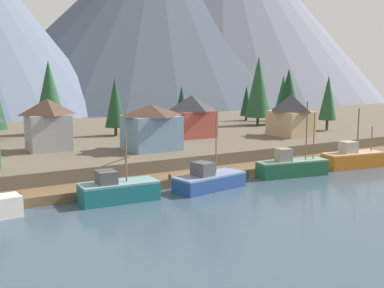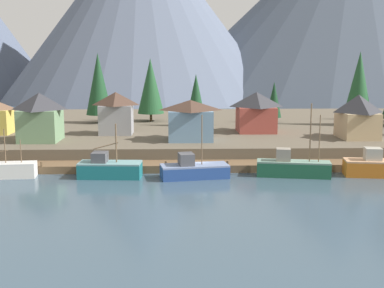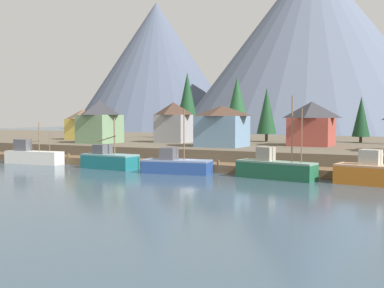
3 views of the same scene
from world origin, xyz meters
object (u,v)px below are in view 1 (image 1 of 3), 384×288
Objects in this scene: conifer_near_right at (288,93)px; house_blue at (151,127)px; conifer_mid_right at (115,102)px; fishing_boat_orange at (352,159)px; conifer_near_left at (283,95)px; conifer_back_right at (328,98)px; conifer_far_right at (49,93)px; conifer_mid_left at (246,101)px; house_red at (192,116)px; house_grey at (48,124)px; conifer_centre at (258,87)px; fishing_boat_blue at (209,180)px; fishing_boat_green at (292,167)px; fishing_boat_teal at (118,190)px; conifer_far_left at (182,104)px; house_tan at (291,115)px.

house_blue is at bearing -158.40° from conifer_near_right.
conifer_mid_right is (-36.82, 1.06, -0.83)m from conifer_near_right.
fishing_boat_orange is 40.51m from conifer_near_left.
conifer_far_right reaches higher than conifer_back_right.
house_red is at bearing -144.85° from conifer_mid_left.
conifer_mid_left is at bearing 81.34° from fishing_boat_orange.
house_grey is at bearing -175.88° from house_red.
conifer_centre reaches higher than conifer_near_right.
conifer_centre is (-6.72, 1.31, 1.32)m from conifer_near_right.
fishing_boat_green reaches higher than fishing_boat_blue.
house_grey is at bearing 158.28° from fishing_boat_orange.
fishing_boat_green is at bearing -69.77° from conifer_mid_right.
conifer_mid_right is 37.61m from conifer_back_right.
conifer_near_right is 10.69m from conifer_mid_left.
conifer_far_left is at bearing 55.26° from fishing_boat_teal.
fishing_boat_blue is 39.29m from conifer_far_left.
fishing_boat_teal is at bearing -170.51° from fishing_boat_green.
house_red is 0.89× the size of conifer_mid_left.
conifer_far_right is at bearing 140.08° from house_red.
fishing_boat_orange is 0.90× the size of conifer_near_left.
house_red is 22.26m from conifer_centre.
conifer_far_right is (4.79, 17.16, 3.45)m from house_grey.
conifer_mid_left reaches higher than fishing_boat_green.
house_blue is at bearing -95.09° from conifer_mid_right.
conifer_centre is (42.09, 30.11, 8.98)m from fishing_boat_teal.
fishing_boat_green is 1.05× the size of fishing_boat_orange.
conifer_far_right is (-23.95, 2.85, 2.53)m from conifer_far_left.
conifer_centre is (-3.91, -8.80, 3.31)m from conifer_mid_left.
house_blue is 0.70× the size of conifer_back_right.
fishing_boat_teal is 39.65m from house_tan.
conifer_mid_right reaches higher than fishing_boat_teal.
conifer_centre is 15.79m from conifer_far_left.
conifer_near_left is (29.82, 35.04, 6.79)m from fishing_boat_green.
conifer_mid_left is (9.49, 24.20, 0.84)m from house_tan.
fishing_boat_orange is (10.92, -0.15, 0.05)m from fishing_boat_green.
fishing_boat_orange is at bearing -30.09° from house_grey.
conifer_back_right is at bearing 11.12° from house_tan.
conifer_near_left reaches higher than fishing_boat_teal.
house_grey reaches higher than fishing_boat_teal.
conifer_mid_right is at bearing -165.09° from conifer_mid_left.
conifer_near_right is (26.98, 6.90, 2.84)m from house_red.
conifer_mid_left is at bearing 66.07° from conifer_centre.
fishing_boat_orange is at bearing -118.24° from conifer_near_left.
conifer_back_right reaches higher than fishing_boat_orange.
house_red is (11.28, 22.42, 4.92)m from fishing_boat_blue.
fishing_boat_green is (12.50, 0.36, 0.14)m from fishing_boat_blue.
house_red is at bearing -157.93° from conifer_centre.
fishing_boat_orange is 35.95m from conifer_far_left.
conifer_far_left reaches higher than house_tan.
house_red is 26.05m from conifer_back_right.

